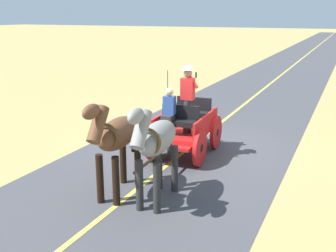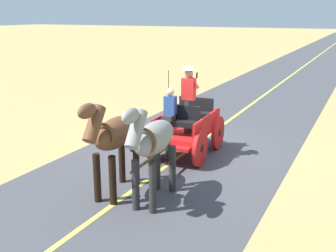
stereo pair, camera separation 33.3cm
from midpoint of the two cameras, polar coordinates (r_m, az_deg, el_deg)
ground_plane at (r=11.96m, az=4.14°, el=-3.06°), size 200.00×200.00×0.00m
road_surface at (r=11.96m, az=4.14°, el=-3.04°), size 5.74×160.00×0.01m
road_centre_stripe at (r=11.96m, az=4.14°, el=-3.02°), size 0.12×160.00×0.00m
horse_drawn_carriage at (r=11.15m, az=3.43°, el=-0.04°), size 1.51×4.51×2.50m
horse_near_side at (r=8.16m, az=-1.02°, el=-2.16°), size 0.69×2.14×2.21m
horse_off_side at (r=8.56m, az=-6.49°, el=-1.41°), size 0.69×2.14×2.21m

